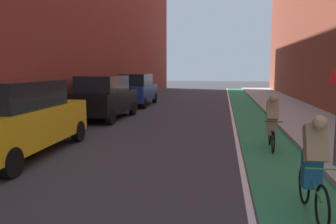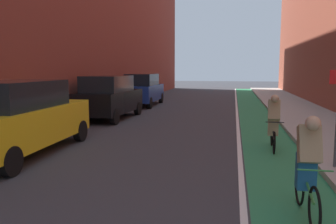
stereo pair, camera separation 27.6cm
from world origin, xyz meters
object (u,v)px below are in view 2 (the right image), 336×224
parked_suv_yellow_cab (18,117)px  parked_suv_black (109,97)px  cyclist_trailing (274,120)px  parked_suv_blue (143,89)px  cyclist_mid (308,164)px

parked_suv_yellow_cab → parked_suv_black: size_ratio=1.13×
cyclist_trailing → parked_suv_black: bearing=144.4°
parked_suv_blue → cyclist_mid: size_ratio=2.66×
parked_suv_yellow_cab → parked_suv_blue: 12.66m
parked_suv_yellow_cab → cyclist_trailing: size_ratio=2.88×
cyclist_mid → cyclist_trailing: (-0.00, 4.54, -0.01)m
parked_suv_black → parked_suv_blue: size_ratio=0.93×
parked_suv_black → cyclist_mid: (6.73, -9.36, -0.17)m
parked_suv_black → parked_suv_blue: bearing=90.0°
parked_suv_yellow_cab → cyclist_mid: parked_suv_yellow_cab is taller
parked_suv_black → cyclist_trailing: (6.73, -4.82, -0.17)m
cyclist_mid → cyclist_trailing: bearing=90.0°
parked_suv_blue → cyclist_trailing: (6.73, -10.77, -0.17)m
parked_suv_blue → cyclist_mid: 16.73m
parked_suv_black → parked_suv_blue: 5.95m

